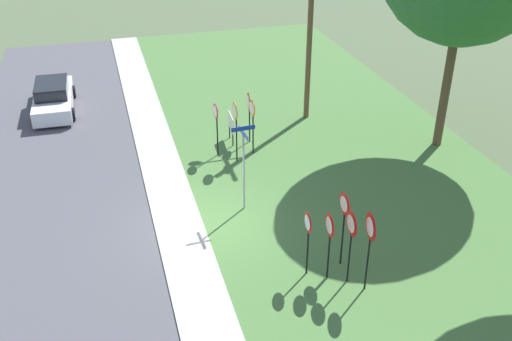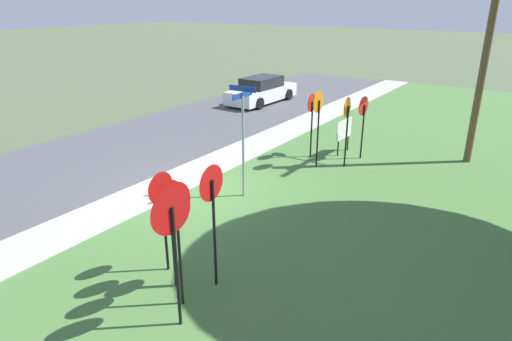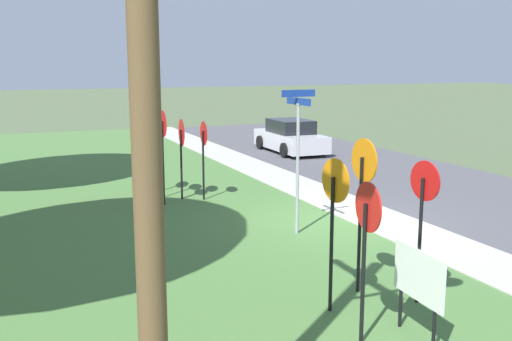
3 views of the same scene
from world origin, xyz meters
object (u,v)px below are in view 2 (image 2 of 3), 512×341
Objects in this scene: parked_hatchback_near at (262,91)px; yield_sign_near_right at (169,209)px; stop_sign_near_left at (347,117)px; stop_sign_near_right at (312,112)px; yield_sign_near_left at (172,225)px; stop_sign_far_left at (363,114)px; street_name_post at (243,133)px; stop_sign_far_center at (318,112)px; yield_sign_center at (175,216)px; utility_pole at (485,27)px; notice_board at (344,131)px; yield_sign_far_right at (161,199)px; yield_sign_far_left at (212,198)px.

yield_sign_near_right is at bearing 28.84° from parked_hatchback_near.
stop_sign_near_left is 1.44m from stop_sign_near_right.
yield_sign_near_left is 1.18m from yield_sign_near_right.
parked_hatchback_near is (-6.65, -6.44, -1.00)m from stop_sign_near_right.
yield_sign_near_right reaches higher than stop_sign_far_left.
street_name_post is (4.13, 0.04, 0.26)m from stop_sign_near_right.
stop_sign_near_right is 0.99m from stop_sign_far_center.
stop_sign_near_right is 9.43m from yield_sign_near_left.
stop_sign_far_left is 0.87× the size of stop_sign_far_center.
yield_sign_near_right is at bearing -5.11° from stop_sign_near_left.
yield_sign_near_left is 0.55× the size of parked_hatchback_near.
yield_sign_center is (8.71, 1.89, 0.20)m from stop_sign_near_right.
stop_sign_near_right reaches higher than stop_sign_far_left.
utility_pole is at bearing 167.75° from yield_sign_center.
stop_sign_far_center is 3.44m from street_name_post.
stop_sign_far_left is 1.06m from notice_board.
stop_sign_near_right is 0.48× the size of parked_hatchback_near.
yield_sign_near_left is at bearing 30.07° from parked_hatchback_near.
stop_sign_far_center reaches higher than parked_hatchback_near.
stop_sign_near_left is 0.95m from stop_sign_far_center.
stop_sign_near_right is (-0.25, -1.42, -0.07)m from stop_sign_near_left.
stop_sign_near_left is at bearing 121.27° from stop_sign_far_center.
yield_sign_far_right is 11.63m from utility_pole.
stop_sign_near_right is 1.51m from notice_board.
stop_sign_near_left is 7.67m from yield_sign_far_left.
stop_sign_near_right is 1.76m from stop_sign_far_left.
street_name_post reaches higher than parked_hatchback_near.
yield_sign_far_left reaches higher than yield_sign_near_right.
yield_sign_near_right is (8.37, 1.40, 0.04)m from stop_sign_near_right.
yield_sign_far_right is at bearing -122.51° from yield_sign_near_left.
yield_sign_far_left is 0.30× the size of utility_pole.
stop_sign_near_right is at bearing -173.19° from yield_sign_far_right.
yield_sign_center reaches higher than yield_sign_far_right.
yield_sign_near_right reaches higher than yield_sign_far_right.
stop_sign_far_center is 7.33m from yield_sign_far_right.
utility_pole reaches higher than yield_sign_center.
utility_pole is (-11.73, 2.36, 2.54)m from yield_sign_near_left.
stop_sign_far_center is at bearing -26.20° from stop_sign_far_left.
stop_sign_near_left reaches higher than notice_board.
yield_sign_near_left is at bearing 9.72° from stop_sign_near_right.
notice_board is (1.58, -3.78, -3.63)m from utility_pole.
yield_sign_far_right is (8.88, -0.68, 0.01)m from stop_sign_far_left.
yield_sign_near_right is at bearing 59.58° from yield_sign_far_right.
yield_sign_far_right is at bearing 8.31° from street_name_post.
yield_sign_near_left is (8.90, 0.83, 0.24)m from stop_sign_near_left.
yield_sign_far_right is 0.69× the size of street_name_post.
utility_pole is at bearing 125.13° from stop_sign_far_left.
street_name_post reaches higher than yield_sign_far_right.
stop_sign_far_center is at bearing -177.31° from yield_sign_far_right.
parked_hatchback_near is (-14.55, -8.47, -1.26)m from yield_sign_far_left.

